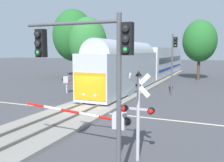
% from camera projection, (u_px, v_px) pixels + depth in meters
% --- Properties ---
extents(ground_plane, '(220.00, 220.00, 0.00)m').
position_uv_depth(ground_plane, '(82.00, 111.00, 18.66)').
color(ground_plane, '#47474C').
extents(road_centre_stripe, '(44.00, 0.20, 0.01)m').
position_uv_depth(road_centre_stripe, '(82.00, 111.00, 18.66)').
color(road_centre_stripe, beige).
rests_on(road_centre_stripe, ground).
extents(railway_track, '(4.40, 80.00, 0.32)m').
position_uv_depth(railway_track, '(82.00, 110.00, 18.65)').
color(railway_track, gray).
rests_on(railway_track, ground).
extents(commuter_train, '(3.04, 40.33, 5.16)m').
position_uv_depth(commuter_train, '(150.00, 62.00, 36.47)').
color(commuter_train, '#B2B7C1').
rests_on(commuter_train, railway_track).
extents(crossing_gate_near, '(5.58, 0.40, 1.86)m').
position_uv_depth(crossing_gate_near, '(107.00, 120.00, 11.08)').
color(crossing_gate_near, '#B7B7BC').
rests_on(crossing_gate_near, ground).
extents(crossing_signal_mast, '(1.36, 0.44, 3.69)m').
position_uv_depth(crossing_signal_mast, '(138.00, 106.00, 9.95)').
color(crossing_signal_mast, '#B2B2B7').
rests_on(crossing_signal_mast, ground).
extents(crossing_gate_far, '(5.20, 0.40, 1.80)m').
position_uv_depth(crossing_gate_far, '(71.00, 80.00, 25.93)').
color(crossing_gate_far, '#B7B7BC').
rests_on(crossing_gate_far, ground).
extents(traffic_signal_far_side, '(0.53, 0.38, 6.08)m').
position_uv_depth(traffic_signal_far_side, '(174.00, 55.00, 24.50)').
color(traffic_signal_far_side, '#4C4C51').
rests_on(traffic_signal_far_side, ground).
extents(traffic_signal_near_right, '(3.97, 0.38, 5.62)m').
position_uv_depth(traffic_signal_near_right, '(91.00, 58.00, 8.22)').
color(traffic_signal_near_right, '#4C4C51').
rests_on(traffic_signal_near_right, ground).
extents(oak_behind_train, '(5.77, 5.77, 9.51)m').
position_uv_depth(oak_behind_train, '(88.00, 42.00, 38.10)').
color(oak_behind_train, brown).
rests_on(oak_behind_train, ground).
extents(elm_centre_background, '(5.04, 5.04, 9.05)m').
position_uv_depth(elm_centre_background, '(200.00, 41.00, 37.71)').
color(elm_centre_background, '#4C3828').
rests_on(elm_centre_background, ground).
extents(pine_left_background, '(6.95, 6.95, 11.43)m').
position_uv_depth(pine_left_background, '(73.00, 35.00, 42.65)').
color(pine_left_background, '#4C3828').
rests_on(pine_left_background, ground).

